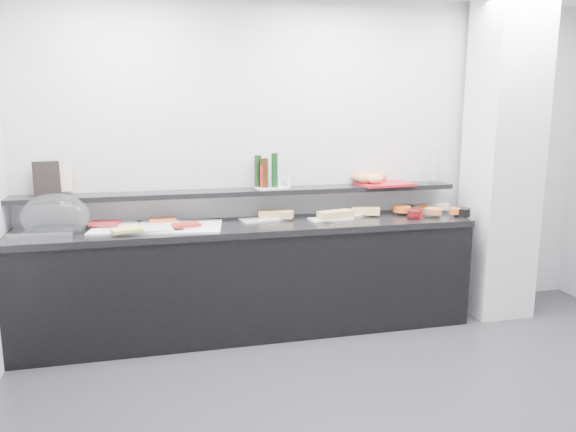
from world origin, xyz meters
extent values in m
cube|color=silver|center=(0.00, 2.00, 1.35)|extent=(5.00, 0.02, 2.70)
cube|color=silver|center=(1.50, 1.65, 1.35)|extent=(0.50, 0.50, 2.70)
cube|color=black|center=(-0.70, 1.70, 0.42)|extent=(3.60, 0.60, 0.85)
cube|color=black|center=(-0.70, 1.70, 0.88)|extent=(3.62, 0.62, 0.05)
cube|color=black|center=(-0.70, 1.88, 1.13)|extent=(3.60, 0.25, 0.04)
cube|color=#B5B7BC|center=(-2.22, 1.71, 0.92)|extent=(0.46, 0.32, 0.04)
ellipsoid|color=silver|center=(-2.14, 1.72, 1.03)|extent=(0.53, 0.39, 0.34)
cube|color=white|center=(-1.41, 1.71, 0.91)|extent=(1.03, 0.61, 0.01)
cube|color=white|center=(-1.69, 1.84, 0.92)|extent=(0.33, 0.26, 0.01)
cube|color=maroon|center=(-1.80, 1.80, 0.94)|extent=(0.24, 0.17, 0.02)
cube|color=silver|center=(-1.40, 1.83, 0.92)|extent=(0.33, 0.26, 0.01)
cube|color=#DC582D|center=(-1.37, 1.83, 0.94)|extent=(0.21, 0.14, 0.02)
cube|color=white|center=(-1.46, 1.60, 0.92)|extent=(0.33, 0.22, 0.01)
cube|color=#D8CF54|center=(-1.63, 1.52, 0.94)|extent=(0.24, 0.19, 0.02)
cube|color=white|center=(-1.10, 1.64, 0.92)|extent=(0.29, 0.21, 0.01)
cube|color=maroon|center=(-1.20, 1.59, 0.94)|extent=(0.22, 0.16, 0.02)
cube|color=silver|center=(-0.56, 1.82, 0.91)|extent=(0.41, 0.24, 0.01)
cube|color=tan|center=(-0.46, 1.82, 0.94)|extent=(0.30, 0.20, 0.06)
cylinder|color=#B0B3B8|center=(-0.44, 1.77, 0.92)|extent=(0.16, 0.02, 0.01)
cube|color=silver|center=(-0.03, 1.70, 0.91)|extent=(0.37, 0.19, 0.01)
cube|color=tan|center=(0.01, 1.69, 0.94)|extent=(0.32, 0.18, 0.06)
cylinder|color=silver|center=(-0.09, 1.59, 0.92)|extent=(0.16, 0.04, 0.01)
cube|color=white|center=(0.22, 1.81, 0.91)|extent=(0.35, 0.22, 0.01)
cube|color=#E7CC79|center=(0.31, 1.78, 0.94)|extent=(0.25, 0.18, 0.06)
cylinder|color=#B7B8BE|center=(0.23, 1.70, 0.92)|extent=(0.14, 0.09, 0.01)
cylinder|color=white|center=(0.72, 1.80, 0.94)|extent=(0.24, 0.24, 0.07)
cylinder|color=orange|center=(0.64, 1.78, 0.95)|extent=(0.19, 0.19, 0.05)
cylinder|color=black|center=(0.71, 1.80, 0.94)|extent=(0.14, 0.14, 0.07)
cylinder|color=#541B0C|center=(0.84, 1.81, 0.95)|extent=(0.12, 0.12, 0.05)
cylinder|color=white|center=(0.93, 1.81, 0.94)|extent=(0.20, 0.20, 0.07)
cylinder|color=silver|center=(1.04, 1.83, 0.95)|extent=(0.18, 0.18, 0.05)
cylinder|color=maroon|center=(0.68, 1.61, 0.94)|extent=(0.17, 0.17, 0.07)
cylinder|color=#590C12|center=(0.65, 1.57, 0.95)|extent=(0.11, 0.11, 0.05)
cylinder|color=white|center=(0.75, 1.61, 0.94)|extent=(0.19, 0.19, 0.07)
cylinder|color=orange|center=(0.86, 1.62, 0.95)|extent=(0.17, 0.17, 0.05)
cylinder|color=black|center=(1.10, 1.57, 0.94)|extent=(0.14, 0.14, 0.07)
cylinder|color=orange|center=(1.03, 1.58, 0.95)|extent=(0.12, 0.12, 0.05)
cube|color=black|center=(-2.21, 1.93, 1.28)|extent=(0.20, 0.10, 0.26)
cube|color=#C8A890|center=(-2.12, 1.98, 1.28)|extent=(0.17, 0.06, 0.22)
cube|color=silver|center=(-0.48, 1.87, 1.16)|extent=(0.28, 0.19, 0.01)
cylinder|color=black|center=(-0.58, 1.94, 1.29)|extent=(0.07, 0.07, 0.26)
cylinder|color=#351B09|center=(-0.54, 1.88, 1.28)|extent=(0.08, 0.08, 0.24)
cylinder|color=black|center=(-0.46, 1.87, 1.30)|extent=(0.07, 0.07, 0.28)
cylinder|color=red|center=(-0.56, 1.88, 1.25)|extent=(0.05, 0.05, 0.18)
cylinder|color=white|center=(-0.42, 1.88, 1.20)|extent=(0.04, 0.04, 0.07)
cylinder|color=white|center=(-0.34, 1.85, 1.20)|extent=(0.04, 0.04, 0.07)
cube|color=#A8121F|center=(0.50, 1.85, 1.16)|extent=(0.47, 0.34, 0.02)
ellipsoid|color=#AC6D41|center=(0.30, 1.94, 1.21)|extent=(0.16, 0.13, 0.08)
ellipsoid|color=#C67F4B|center=(0.35, 1.94, 1.21)|extent=(0.17, 0.13, 0.08)
ellipsoid|color=#C2784A|center=(0.51, 1.97, 1.21)|extent=(0.15, 0.13, 0.08)
ellipsoid|color=tan|center=(0.40, 1.80, 1.21)|extent=(0.17, 0.14, 0.08)
ellipsoid|color=#B37C44|center=(0.32, 1.86, 1.21)|extent=(0.17, 0.12, 0.08)
ellipsoid|color=tan|center=(0.40, 1.85, 1.21)|extent=(0.15, 0.12, 0.08)
cylinder|color=silver|center=(0.97, 1.86, 1.30)|extent=(0.10, 0.10, 0.30)
camera|label=1|loc=(-1.45, -2.59, 1.82)|focal=35.00mm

